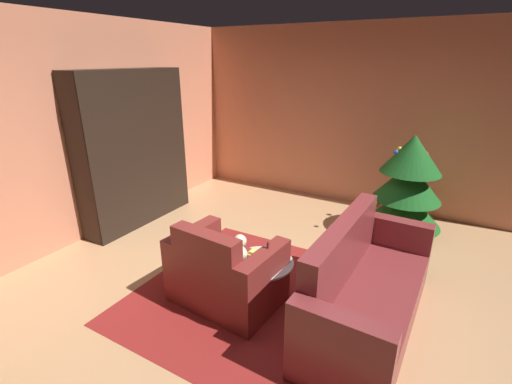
{
  "coord_description": "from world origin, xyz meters",
  "views": [
    {
      "loc": [
        1.42,
        -2.71,
        2.24
      ],
      "look_at": [
        -0.23,
        0.19,
        0.99
      ],
      "focal_mm": 25.13,
      "sensor_mm": 36.0,
      "label": 1
    }
  ],
  "objects_px": {
    "coffee_table": "(262,266)",
    "bottle_on_table": "(268,260)",
    "decorated_tree": "(408,186)",
    "couch_red": "(364,292)",
    "bookshelf_unit": "(140,151)",
    "book_stack_on_table": "(260,255)",
    "armchair_red": "(225,274)"
  },
  "relations": [
    {
      "from": "bookshelf_unit",
      "to": "bottle_on_table",
      "type": "relative_size",
      "value": 7.09
    },
    {
      "from": "armchair_red",
      "to": "decorated_tree",
      "type": "bearing_deg",
      "value": 61.56
    },
    {
      "from": "couch_red",
      "to": "decorated_tree",
      "type": "bearing_deg",
      "value": 89.12
    },
    {
      "from": "couch_red",
      "to": "book_stack_on_table",
      "type": "bearing_deg",
      "value": -172.7
    },
    {
      "from": "coffee_table",
      "to": "book_stack_on_table",
      "type": "height_order",
      "value": "book_stack_on_table"
    },
    {
      "from": "book_stack_on_table",
      "to": "decorated_tree",
      "type": "distance_m",
      "value": 2.34
    },
    {
      "from": "book_stack_on_table",
      "to": "bottle_on_table",
      "type": "bearing_deg",
      "value": -41.79
    },
    {
      "from": "bookshelf_unit",
      "to": "decorated_tree",
      "type": "bearing_deg",
      "value": 20.53
    },
    {
      "from": "bottle_on_table",
      "to": "decorated_tree",
      "type": "bearing_deg",
      "value": 69.24
    },
    {
      "from": "couch_red",
      "to": "bottle_on_table",
      "type": "relative_size",
      "value": 6.37
    },
    {
      "from": "decorated_tree",
      "to": "couch_red",
      "type": "bearing_deg",
      "value": -90.88
    },
    {
      "from": "book_stack_on_table",
      "to": "bookshelf_unit",
      "type": "bearing_deg",
      "value": 161.0
    },
    {
      "from": "bookshelf_unit",
      "to": "couch_red",
      "type": "xyz_separation_m",
      "value": [
        3.37,
        -0.69,
        -0.7
      ]
    },
    {
      "from": "armchair_red",
      "to": "coffee_table",
      "type": "xyz_separation_m",
      "value": [
        0.29,
        0.21,
        0.06
      ]
    },
    {
      "from": "couch_red",
      "to": "book_stack_on_table",
      "type": "distance_m",
      "value": 1.0
    },
    {
      "from": "book_stack_on_table",
      "to": "armchair_red",
      "type": "bearing_deg",
      "value": -136.12
    },
    {
      "from": "bottle_on_table",
      "to": "coffee_table",
      "type": "bearing_deg",
      "value": 136.16
    },
    {
      "from": "armchair_red",
      "to": "bookshelf_unit",
      "type": "bearing_deg",
      "value": 153.62
    },
    {
      "from": "armchair_red",
      "to": "book_stack_on_table",
      "type": "relative_size",
      "value": 4.77
    },
    {
      "from": "coffee_table",
      "to": "decorated_tree",
      "type": "distance_m",
      "value": 2.36
    },
    {
      "from": "book_stack_on_table",
      "to": "decorated_tree",
      "type": "relative_size",
      "value": 0.16
    },
    {
      "from": "bottle_on_table",
      "to": "decorated_tree",
      "type": "height_order",
      "value": "decorated_tree"
    },
    {
      "from": "bottle_on_table",
      "to": "decorated_tree",
      "type": "relative_size",
      "value": 0.22
    },
    {
      "from": "coffee_table",
      "to": "decorated_tree",
      "type": "xyz_separation_m",
      "value": [
        0.97,
        2.12,
        0.33
      ]
    },
    {
      "from": "couch_red",
      "to": "coffee_table",
      "type": "height_order",
      "value": "couch_red"
    },
    {
      "from": "book_stack_on_table",
      "to": "bottle_on_table",
      "type": "height_order",
      "value": "bottle_on_table"
    },
    {
      "from": "bookshelf_unit",
      "to": "bottle_on_table",
      "type": "xyz_separation_m",
      "value": [
        2.55,
        -0.97,
        -0.48
      ]
    },
    {
      "from": "coffee_table",
      "to": "bottle_on_table",
      "type": "height_order",
      "value": "bottle_on_table"
    },
    {
      "from": "armchair_red",
      "to": "book_stack_on_table",
      "type": "distance_m",
      "value": 0.38
    },
    {
      "from": "bookshelf_unit",
      "to": "decorated_tree",
      "type": "relative_size",
      "value": 1.55
    },
    {
      "from": "book_stack_on_table",
      "to": "couch_red",
      "type": "bearing_deg",
      "value": 7.3
    },
    {
      "from": "coffee_table",
      "to": "book_stack_on_table",
      "type": "bearing_deg",
      "value": 144.41
    }
  ]
}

